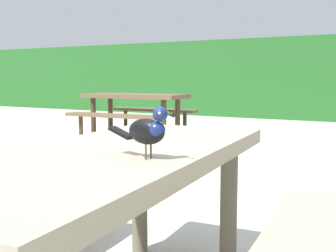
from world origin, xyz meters
TOP-DOWN VIEW (x-y plane):
  - picnic_table_foreground at (-0.11, -0.16)m, footprint 1.82×1.86m
  - bird_grackle at (0.12, -0.26)m, footprint 0.29×0.09m
  - picnic_table_far_centre at (-3.31, 4.72)m, footprint 1.84×1.77m

SIDE VIEW (x-z plane):
  - picnic_table_foreground at x=-0.11m, z-range 0.19..0.93m
  - picnic_table_far_centre at x=-3.31m, z-range 0.19..0.93m
  - bird_grackle at x=0.12m, z-range 0.75..0.94m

